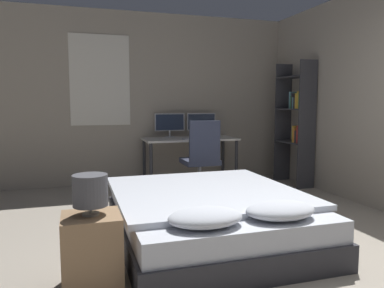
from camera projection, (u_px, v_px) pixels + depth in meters
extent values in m
cube|color=#9E9384|center=(179.00, 99.00, 6.17)|extent=(12.00, 0.06, 2.70)
cube|color=silver|center=(100.00, 80.00, 5.73)|extent=(0.90, 0.01, 1.38)
cube|color=black|center=(100.00, 80.00, 5.73)|extent=(0.82, 0.01, 1.30)
cube|color=#2D2D33|center=(208.00, 227.00, 3.53)|extent=(1.66, 2.06, 0.22)
cube|color=silver|center=(208.00, 207.00, 3.51)|extent=(1.60, 2.00, 0.18)
cube|color=silver|center=(204.00, 192.00, 3.62)|extent=(1.70, 1.73, 0.05)
ellipsoid|color=silver|center=(205.00, 217.00, 2.67)|extent=(0.55, 0.38, 0.13)
ellipsoid|color=silver|center=(280.00, 210.00, 2.84)|extent=(0.55, 0.38, 0.13)
cube|color=#997551|center=(92.00, 252.00, 2.56)|extent=(0.39, 0.37, 0.52)
cylinder|color=gray|center=(91.00, 214.00, 2.53)|extent=(0.11, 0.11, 0.01)
cylinder|color=gray|center=(91.00, 209.00, 2.53)|extent=(0.02, 0.02, 0.05)
cylinder|color=#4C4C51|center=(90.00, 190.00, 2.52)|extent=(0.23, 0.23, 0.21)
cube|color=beige|center=(190.00, 139.00, 5.88)|extent=(1.45, 0.66, 0.03)
cylinder|color=#2D2D33|center=(151.00, 167.00, 5.45)|extent=(0.05, 0.05, 0.70)
cylinder|color=#2D2D33|center=(236.00, 163.00, 5.85)|extent=(0.05, 0.05, 0.70)
cylinder|color=#2D2D33|center=(144.00, 161.00, 5.98)|extent=(0.05, 0.05, 0.70)
cylinder|color=#2D2D33|center=(223.00, 158.00, 6.38)|extent=(0.05, 0.05, 0.70)
cylinder|color=#B7B7BC|center=(170.00, 137.00, 6.01)|extent=(0.16, 0.16, 0.01)
cylinder|color=#B7B7BC|center=(170.00, 134.00, 6.01)|extent=(0.03, 0.03, 0.09)
cube|color=#B7B7BC|center=(170.00, 122.00, 5.99)|extent=(0.49, 0.03, 0.28)
cube|color=#232D42|center=(170.00, 122.00, 5.98)|extent=(0.46, 0.00, 0.25)
cylinder|color=#B7B7BC|center=(201.00, 136.00, 6.17)|extent=(0.16, 0.16, 0.01)
cylinder|color=#B7B7BC|center=(201.00, 133.00, 6.17)|extent=(0.03, 0.03, 0.09)
cube|color=#B7B7BC|center=(201.00, 122.00, 6.15)|extent=(0.49, 0.03, 0.28)
cube|color=#232D42|center=(202.00, 122.00, 6.13)|extent=(0.46, 0.00, 0.25)
cube|color=#B7B7BC|center=(194.00, 139.00, 5.66)|extent=(0.35, 0.13, 0.02)
ellipsoid|color=#B7B7BC|center=(211.00, 138.00, 5.74)|extent=(0.07, 0.05, 0.04)
cylinder|color=black|center=(200.00, 192.00, 5.32)|extent=(0.52, 0.52, 0.04)
cylinder|color=gray|center=(200.00, 177.00, 5.30)|extent=(0.05, 0.05, 0.39)
cube|color=#33384C|center=(200.00, 161.00, 5.27)|extent=(0.48, 0.48, 0.07)
cube|color=#33384C|center=(205.00, 141.00, 5.03)|extent=(0.43, 0.05, 0.55)
cube|color=#333338|center=(307.00, 125.00, 5.53)|extent=(0.29, 0.02, 1.91)
cube|color=#333338|center=(283.00, 123.00, 6.18)|extent=(0.29, 0.02, 1.91)
cube|color=#333338|center=(294.00, 142.00, 5.88)|extent=(0.29, 0.66, 0.02)
cube|color=#333338|center=(295.00, 109.00, 5.83)|extent=(0.29, 0.66, 0.02)
cube|color=#333338|center=(296.00, 77.00, 5.77)|extent=(0.29, 0.66, 0.02)
cube|color=orange|center=(305.00, 136.00, 5.58)|extent=(0.24, 0.03, 0.23)
cube|color=#B2332D|center=(304.00, 134.00, 5.62)|extent=(0.24, 0.03, 0.26)
cube|color=#28282D|center=(302.00, 137.00, 5.67)|extent=(0.24, 0.04, 0.19)
cube|color=orange|center=(300.00, 135.00, 5.70)|extent=(0.24, 0.02, 0.22)
cube|color=gold|center=(299.00, 134.00, 5.73)|extent=(0.24, 0.03, 0.26)
cube|color=#337042|center=(306.00, 101.00, 5.53)|extent=(0.24, 0.04, 0.23)
cube|color=gold|center=(304.00, 100.00, 5.58)|extent=(0.24, 0.04, 0.26)
cube|color=gold|center=(302.00, 101.00, 5.62)|extent=(0.24, 0.03, 0.23)
cube|color=#28282D|center=(301.00, 103.00, 5.67)|extent=(0.24, 0.04, 0.18)
cube|color=teal|center=(299.00, 103.00, 5.70)|extent=(0.24, 0.02, 0.17)
cube|color=#28282D|center=(298.00, 101.00, 5.73)|extent=(0.24, 0.02, 0.23)
cube|color=#337042|center=(297.00, 102.00, 5.76)|extent=(0.24, 0.02, 0.19)
cube|color=teal|center=(296.00, 100.00, 5.78)|extent=(0.24, 0.02, 0.26)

